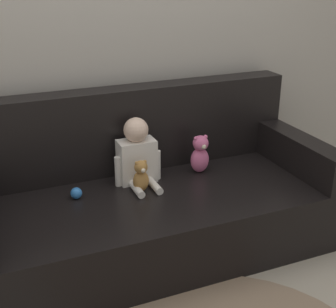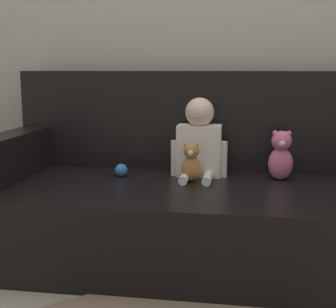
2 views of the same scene
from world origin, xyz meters
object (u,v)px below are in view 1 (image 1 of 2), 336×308
object	(u,v)px
couch	(149,199)
person_baby	(137,155)
teddy_bear_brown	(141,176)
plush_toy_side	(200,154)
toy_ball	(76,193)

from	to	relation	value
couch	person_baby	bearing A→B (deg)	109.92
couch	teddy_bear_brown	world-z (taller)	couch
person_baby	teddy_bear_brown	xyz separation A→B (m)	(-0.03, -0.14, -0.08)
person_baby	plush_toy_side	size ratio (longest dim) A/B	1.62
plush_toy_side	couch	bearing A→B (deg)	-168.74
couch	toy_ball	bearing A→B (deg)	177.03
couch	plush_toy_side	size ratio (longest dim) A/B	8.46
teddy_bear_brown	couch	bearing A→B (deg)	30.32
couch	person_baby	size ratio (longest dim) A/B	5.21
couch	toy_ball	world-z (taller)	couch
person_baby	teddy_bear_brown	distance (m)	0.16
person_baby	teddy_bear_brown	world-z (taller)	person_baby
person_baby	toy_ball	size ratio (longest dim) A/B	6.13
teddy_bear_brown	plush_toy_side	world-z (taller)	plush_toy_side
couch	teddy_bear_brown	distance (m)	0.19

